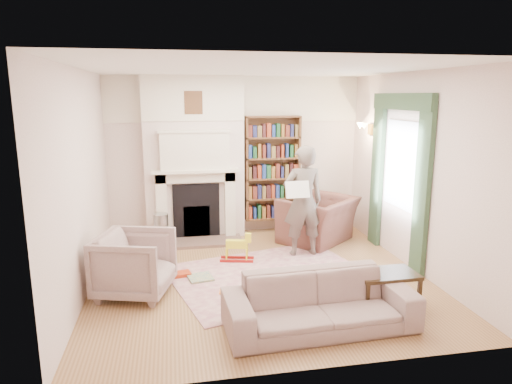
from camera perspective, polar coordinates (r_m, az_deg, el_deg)
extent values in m
plane|color=brown|center=(6.45, 0.41, -10.51)|extent=(4.50, 4.50, 0.00)
plane|color=white|center=(5.97, 0.45, 15.18)|extent=(4.50, 4.50, 0.00)
plane|color=white|center=(8.25, -2.55, 4.54)|extent=(4.50, 0.00, 4.50)
plane|color=white|center=(3.92, 6.71, -3.88)|extent=(4.50, 0.00, 4.50)
plane|color=white|center=(6.05, -20.99, 1.02)|extent=(0.00, 4.50, 4.50)
plane|color=white|center=(6.84, 19.29, 2.34)|extent=(0.00, 4.50, 4.50)
cube|color=white|center=(8.01, -7.71, 4.22)|extent=(1.70, 0.35, 2.80)
cube|color=silver|center=(7.75, -7.56, 2.62)|extent=(1.47, 0.24, 0.05)
cube|color=black|center=(7.99, -7.46, -2.38)|extent=(0.80, 0.06, 0.96)
cube|color=silver|center=(7.72, -7.64, 5.10)|extent=(1.15, 0.18, 0.62)
cube|color=brown|center=(8.27, 2.06, 2.99)|extent=(1.00, 0.24, 1.85)
cube|color=silver|center=(7.17, 17.64, 3.27)|extent=(0.02, 0.90, 1.30)
cube|color=#2E482E|center=(6.60, 20.07, 0.18)|extent=(0.07, 0.32, 2.40)
cube|color=#2E482E|center=(7.81, 14.90, 2.24)|extent=(0.07, 0.32, 2.40)
cube|color=#2E482E|center=(7.08, 17.79, 10.72)|extent=(0.09, 1.70, 0.24)
cube|color=beige|center=(6.45, 1.91, -10.45)|extent=(3.07, 2.63, 0.01)
imported|color=#452C25|center=(7.88, 7.75, -3.46)|extent=(1.57, 1.55, 0.77)
imported|color=#A8A08B|center=(5.97, -14.90, -8.70)|extent=(1.09, 1.07, 0.80)
imported|color=gray|center=(5.06, 7.99, -13.54)|extent=(2.06, 0.88, 0.59)
imported|color=#61554D|center=(7.08, 5.91, -1.15)|extent=(0.65, 0.44, 1.73)
cube|color=white|center=(6.80, 5.21, 0.31)|extent=(0.37, 0.12, 0.25)
cylinder|color=#9B9DA2|center=(7.77, -11.74, -4.65)|extent=(0.26, 0.26, 0.55)
cube|color=#E8C052|center=(6.39, -6.98, -10.56)|extent=(0.38, 0.38, 0.03)
cube|color=#B03414|center=(6.51, -9.43, -10.09)|extent=(0.31, 0.24, 0.05)
cube|color=red|center=(5.96, -3.39, -12.26)|extent=(0.27, 0.23, 0.02)
cube|color=red|center=(6.09, 6.07, -11.76)|extent=(0.30, 0.28, 0.02)
cube|color=red|center=(5.84, 2.81, -12.80)|extent=(0.30, 0.29, 0.02)
cube|color=red|center=(6.19, 2.98, -11.33)|extent=(0.30, 0.28, 0.02)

